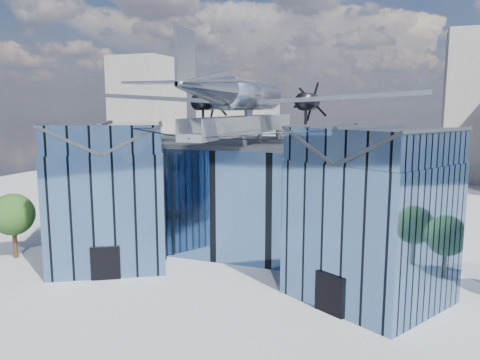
% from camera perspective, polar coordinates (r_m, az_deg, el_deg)
% --- Properties ---
extents(ground_plane, '(120.00, 120.00, 0.00)m').
position_cam_1_polar(ground_plane, '(37.63, -1.08, -11.35)').
color(ground_plane, gray).
extents(museum, '(32.88, 24.50, 17.60)m').
position_cam_1_polar(museum, '(41.45, 1.84, -1.50)').
color(museum, '#4D6F9C').
rests_on(museum, ground).
extents(bg_towers, '(77.00, 24.50, 26.00)m').
position_cam_1_polar(bg_towers, '(84.17, 12.64, 6.64)').
color(bg_towers, gray).
rests_on(bg_towers, ground).
extents(tree_plaza_w, '(4.44, 4.44, 5.68)m').
position_cam_1_polar(tree_plaza_w, '(44.83, -25.94, -3.82)').
color(tree_plaza_w, '#312313').
rests_on(tree_plaza_w, ground).
extents(tree_side_w, '(3.27, 3.27, 4.81)m').
position_cam_1_polar(tree_side_w, '(55.55, -21.07, -1.83)').
color(tree_side_w, '#312313').
rests_on(tree_side_w, ground).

